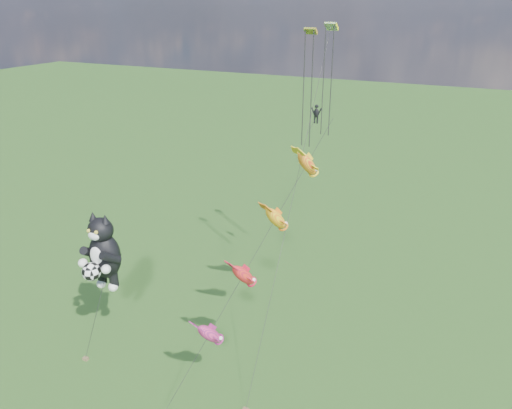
% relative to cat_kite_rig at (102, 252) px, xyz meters
% --- Properties ---
extents(ground, '(300.00, 300.00, 0.00)m').
position_rel_cat_kite_rig_xyz_m(ground, '(-3.75, -3.78, -7.92)').
color(ground, '#143A0E').
extents(cat_kite_rig, '(2.85, 4.30, 10.98)m').
position_rel_cat_kite_rig_xyz_m(cat_kite_rig, '(0.00, 0.00, 0.00)').
color(cat_kite_rig, brown).
rests_on(cat_kite_rig, ground).
extents(fish_windsock_rig, '(6.22, 14.79, 17.46)m').
position_rel_cat_kite_rig_xyz_m(fish_windsock_rig, '(11.68, 2.31, 1.88)').
color(fish_windsock_rig, brown).
rests_on(fish_windsock_rig, ground).
extents(parafoil_rig, '(2.12, 17.52, 23.55)m').
position_rel_cat_kite_rig_xyz_m(parafoil_rig, '(11.78, 12.53, 10.18)').
color(parafoil_rig, brown).
rests_on(parafoil_rig, ground).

